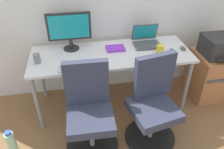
{
  "coord_description": "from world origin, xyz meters",
  "views": [
    {
      "loc": [
        -0.38,
        -2.18,
        1.99
      ],
      "look_at": [
        0.0,
        -0.05,
        0.48
      ],
      "focal_mm": 36.14,
      "sensor_mm": 36.0,
      "label": 1
    }
  ],
  "objects_px": {
    "side_cabinet": "(210,75)",
    "open_laptop": "(146,40)",
    "office_chair_left": "(90,113)",
    "printer": "(219,46)",
    "desktop_monitor": "(69,29)",
    "coffee_mug": "(160,49)",
    "office_chair_right": "(153,105)",
    "water_bottle_on_floor": "(12,143)"
  },
  "relations": [
    {
      "from": "office_chair_right",
      "to": "desktop_monitor",
      "type": "xyz_separation_m",
      "value": [
        -0.76,
        0.76,
        0.56
      ]
    },
    {
      "from": "office_chair_right",
      "to": "open_laptop",
      "type": "bearing_deg",
      "value": 80.43
    },
    {
      "from": "office_chair_left",
      "to": "coffee_mug",
      "type": "height_order",
      "value": "office_chair_left"
    },
    {
      "from": "office_chair_right",
      "to": "coffee_mug",
      "type": "distance_m",
      "value": 0.65
    },
    {
      "from": "side_cabinet",
      "to": "coffee_mug",
      "type": "relative_size",
      "value": 6.58
    },
    {
      "from": "water_bottle_on_floor",
      "to": "coffee_mug",
      "type": "relative_size",
      "value": 3.37
    },
    {
      "from": "office_chair_right",
      "to": "office_chair_left",
      "type": "bearing_deg",
      "value": 179.89
    },
    {
      "from": "water_bottle_on_floor",
      "to": "side_cabinet",
      "type": "bearing_deg",
      "value": 12.79
    },
    {
      "from": "open_laptop",
      "to": "coffee_mug",
      "type": "distance_m",
      "value": 0.25
    },
    {
      "from": "water_bottle_on_floor",
      "to": "coffee_mug",
      "type": "distance_m",
      "value": 1.83
    },
    {
      "from": "office_chair_left",
      "to": "coffee_mug",
      "type": "xyz_separation_m",
      "value": [
        0.85,
        0.5,
        0.36
      ]
    },
    {
      "from": "printer",
      "to": "desktop_monitor",
      "type": "bearing_deg",
      "value": 172.87
    },
    {
      "from": "office_chair_right",
      "to": "printer",
      "type": "distance_m",
      "value": 1.16
    },
    {
      "from": "water_bottle_on_floor",
      "to": "desktop_monitor",
      "type": "relative_size",
      "value": 0.65
    },
    {
      "from": "office_chair_left",
      "to": "printer",
      "type": "height_order",
      "value": "office_chair_left"
    },
    {
      "from": "printer",
      "to": "desktop_monitor",
      "type": "height_order",
      "value": "desktop_monitor"
    },
    {
      "from": "coffee_mug",
      "to": "printer",
      "type": "bearing_deg",
      "value": 3.6
    },
    {
      "from": "desktop_monitor",
      "to": "open_laptop",
      "type": "distance_m",
      "value": 0.91
    },
    {
      "from": "side_cabinet",
      "to": "printer",
      "type": "relative_size",
      "value": 1.51
    },
    {
      "from": "side_cabinet",
      "to": "water_bottle_on_floor",
      "type": "distance_m",
      "value": 2.48
    },
    {
      "from": "printer",
      "to": "open_laptop",
      "type": "height_order",
      "value": "open_laptop"
    },
    {
      "from": "office_chair_right",
      "to": "coffee_mug",
      "type": "bearing_deg",
      "value": 66.83
    },
    {
      "from": "office_chair_right",
      "to": "open_laptop",
      "type": "distance_m",
      "value": 0.83
    },
    {
      "from": "desktop_monitor",
      "to": "coffee_mug",
      "type": "height_order",
      "value": "desktop_monitor"
    },
    {
      "from": "office_chair_right",
      "to": "desktop_monitor",
      "type": "distance_m",
      "value": 1.22
    },
    {
      "from": "coffee_mug",
      "to": "side_cabinet",
      "type": "bearing_deg",
      "value": 3.67
    },
    {
      "from": "office_chair_right",
      "to": "water_bottle_on_floor",
      "type": "bearing_deg",
      "value": -179.92
    },
    {
      "from": "office_chair_left",
      "to": "coffee_mug",
      "type": "relative_size",
      "value": 10.22
    },
    {
      "from": "office_chair_left",
      "to": "open_laptop",
      "type": "distance_m",
      "value": 1.12
    },
    {
      "from": "side_cabinet",
      "to": "desktop_monitor",
      "type": "bearing_deg",
      "value": 172.89
    },
    {
      "from": "office_chair_left",
      "to": "desktop_monitor",
      "type": "relative_size",
      "value": 1.96
    },
    {
      "from": "printer",
      "to": "water_bottle_on_floor",
      "type": "relative_size",
      "value": 1.29
    },
    {
      "from": "office_chair_right",
      "to": "open_laptop",
      "type": "height_order",
      "value": "open_laptop"
    },
    {
      "from": "office_chair_right",
      "to": "side_cabinet",
      "type": "distance_m",
      "value": 1.13
    },
    {
      "from": "open_laptop",
      "to": "desktop_monitor",
      "type": "bearing_deg",
      "value": 178.16
    },
    {
      "from": "side_cabinet",
      "to": "open_laptop",
      "type": "bearing_deg",
      "value": 167.57
    },
    {
      "from": "office_chair_left",
      "to": "open_laptop",
      "type": "xyz_separation_m",
      "value": [
        0.77,
        0.73,
        0.36
      ]
    },
    {
      "from": "side_cabinet",
      "to": "water_bottle_on_floor",
      "type": "bearing_deg",
      "value": -167.21
    },
    {
      "from": "office_chair_right",
      "to": "coffee_mug",
      "type": "height_order",
      "value": "office_chair_right"
    },
    {
      "from": "office_chair_right",
      "to": "side_cabinet",
      "type": "relative_size",
      "value": 1.55
    },
    {
      "from": "printer",
      "to": "desktop_monitor",
      "type": "xyz_separation_m",
      "value": [
        -1.74,
        0.22,
        0.26
      ]
    },
    {
      "from": "water_bottle_on_floor",
      "to": "desktop_monitor",
      "type": "distance_m",
      "value": 1.32
    }
  ]
}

